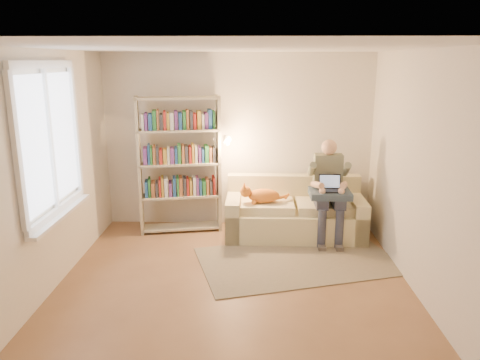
{
  "coord_description": "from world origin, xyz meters",
  "views": [
    {
      "loc": [
        0.18,
        -4.71,
        2.48
      ],
      "look_at": [
        0.06,
        1.0,
        1.02
      ],
      "focal_mm": 35.0,
      "sensor_mm": 36.0,
      "label": 1
    }
  ],
  "objects_px": {
    "person": "(329,185)",
    "laptop": "(329,186)",
    "bookshelf": "(180,158)",
    "sofa": "(294,215)",
    "cat": "(262,195)"
  },
  "relations": [
    {
      "from": "person",
      "to": "cat",
      "type": "relative_size",
      "value": 2.08
    },
    {
      "from": "bookshelf",
      "to": "person",
      "type": "bearing_deg",
      "value": -18.63
    },
    {
      "from": "laptop",
      "to": "sofa",
      "type": "bearing_deg",
      "value": 147.95
    },
    {
      "from": "person",
      "to": "cat",
      "type": "xyz_separation_m",
      "value": [
        -0.93,
        0.04,
        -0.16
      ]
    },
    {
      "from": "bookshelf",
      "to": "cat",
      "type": "bearing_deg",
      "value": -23.26
    },
    {
      "from": "person",
      "to": "laptop",
      "type": "distance_m",
      "value": 0.13
    },
    {
      "from": "laptop",
      "to": "person",
      "type": "bearing_deg",
      "value": 85.7
    },
    {
      "from": "sofa",
      "to": "cat",
      "type": "relative_size",
      "value": 2.89
    },
    {
      "from": "sofa",
      "to": "cat",
      "type": "bearing_deg",
      "value": -165.24
    },
    {
      "from": "cat",
      "to": "laptop",
      "type": "xyz_separation_m",
      "value": [
        0.91,
        -0.16,
        0.18
      ]
    },
    {
      "from": "person",
      "to": "bookshelf",
      "type": "xyz_separation_m",
      "value": [
        -2.12,
        0.32,
        0.31
      ]
    },
    {
      "from": "sofa",
      "to": "laptop",
      "type": "bearing_deg",
      "value": -32.05
    },
    {
      "from": "person",
      "to": "bookshelf",
      "type": "height_order",
      "value": "bookshelf"
    },
    {
      "from": "bookshelf",
      "to": "laptop",
      "type": "bearing_deg",
      "value": -21.97
    },
    {
      "from": "laptop",
      "to": "bookshelf",
      "type": "height_order",
      "value": "bookshelf"
    }
  ]
}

